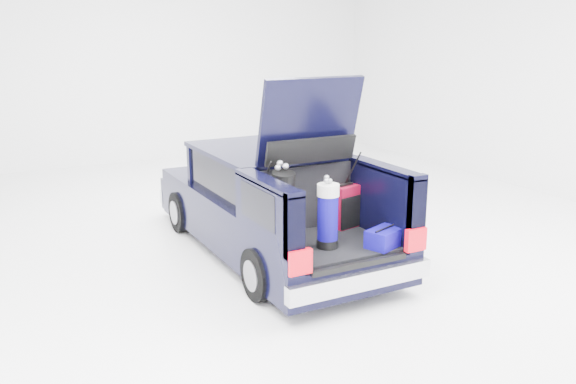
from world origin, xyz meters
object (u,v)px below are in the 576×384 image
blue_golf_bag (328,215)px  blue_duffel (384,238)px  car (268,203)px  black_golf_bag (282,208)px  red_suitcase (346,207)px

blue_golf_bag → blue_duffel: (0.59, -0.28, -0.27)m
blue_duffel → car: bearing=83.1°
black_golf_bag → blue_golf_bag: (0.41, -0.32, -0.06)m
car → blue_golf_bag: car is taller
car → black_golf_bag: 1.54m
car → black_golf_bag: size_ratio=4.78×
black_golf_bag → blue_golf_bag: 0.52m
car → red_suitcase: bearing=-67.3°
red_suitcase → black_golf_bag: bearing=178.4°
red_suitcase → blue_duffel: bearing=-103.7°
red_suitcase → blue_duffel: 0.83m
blue_golf_bag → blue_duffel: blue_golf_bag is taller
black_golf_bag → blue_duffel: black_golf_bag is taller
car → blue_golf_bag: size_ratio=5.58×
black_golf_bag → blue_duffel: 1.21m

